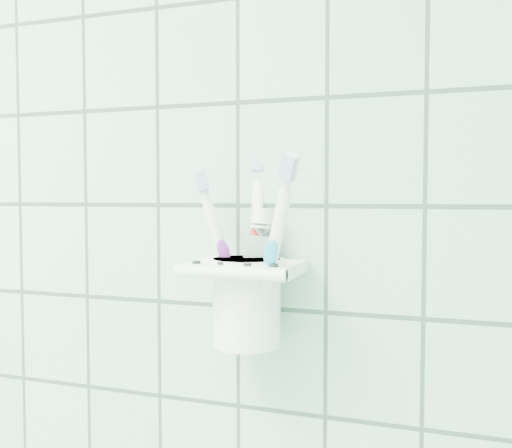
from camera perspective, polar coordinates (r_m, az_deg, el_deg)
holder_bracket at (r=0.61m, az=-1.07°, el=-4.55°), size 0.12×0.10×0.04m
cup at (r=0.62m, az=-0.95°, el=-7.43°), size 0.08×0.08×0.09m
toothbrush_pink at (r=0.63m, az=-0.81°, el=-2.54°), size 0.06×0.02×0.19m
toothbrush_blue at (r=0.61m, az=-0.36°, el=-1.57°), size 0.03×0.06×0.21m
toothbrush_orange at (r=0.60m, az=-0.10°, el=-1.77°), size 0.06×0.06×0.21m
toothpaste_tube at (r=0.63m, az=-0.24°, el=-3.82°), size 0.04×0.04×0.14m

